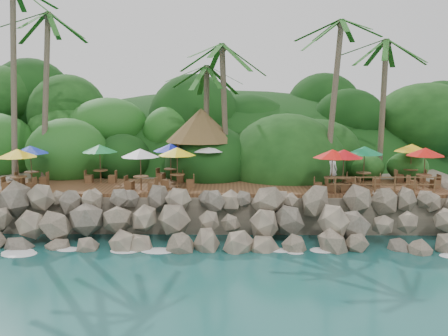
{
  "coord_description": "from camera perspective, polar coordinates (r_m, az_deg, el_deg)",
  "views": [
    {
      "loc": [
        0.41,
        -23.33,
        7.78
      ],
      "look_at": [
        0.0,
        6.0,
        3.4
      ],
      "focal_mm": 39.46,
      "sensor_mm": 36.0,
      "label": 1
    }
  ],
  "objects": [
    {
      "name": "palapa",
      "position": [
        32.65,
        -2.66,
        4.99
      ],
      "size": [
        4.73,
        4.73,
        4.6
      ],
      "color": "brown",
      "rests_on": "ground"
    },
    {
      "name": "dining_clusters",
      "position": [
        29.43,
        0.28,
        1.72
      ],
      "size": [
        25.83,
        5.43,
        2.42
      ],
      "color": "brown",
      "rests_on": "terrace"
    },
    {
      "name": "foam_line",
      "position": [
        24.87,
        -0.18,
        -9.66
      ],
      "size": [
        25.2,
        0.8,
        0.06
      ],
      "color": "white",
      "rests_on": "ground"
    },
    {
      "name": "waiter",
      "position": [
        31.11,
        12.38,
        -0.17
      ],
      "size": [
        0.76,
        0.62,
        1.8
      ],
      "primitive_type": "imported",
      "rotation": [
        0.0,
        0.0,
        2.81
      ],
      "color": "white",
      "rests_on": "terrace"
    },
    {
      "name": "ground",
      "position": [
        24.59,
        -0.2,
        -9.95
      ],
      "size": [
        140.0,
        140.0,
        0.0
      ],
      "primitive_type": "plane",
      "color": "#19514F",
      "rests_on": "ground"
    },
    {
      "name": "railing",
      "position": [
        28.72,
        18.15,
        -1.7
      ],
      "size": [
        6.1,
        0.1,
        1.0
      ],
      "color": "brown",
      "rests_on": "terrace"
    },
    {
      "name": "seawall",
      "position": [
        26.18,
        -0.12,
        -6.17
      ],
      "size": [
        29.0,
        4.0,
        2.3
      ],
      "primitive_type": null,
      "color": "gray",
      "rests_on": "ground"
    },
    {
      "name": "land_base",
      "position": [
        39.9,
        0.2,
        -1.22
      ],
      "size": [
        32.0,
        25.2,
        2.1
      ],
      "primitive_type": "cube",
      "color": "gray",
      "rests_on": "ground"
    },
    {
      "name": "jungle_hill",
      "position": [
        47.47,
        0.29,
        -0.94
      ],
      "size": [
        44.8,
        28.0,
        15.4
      ],
      "primitive_type": "ellipsoid",
      "color": "#143811",
      "rests_on": "ground"
    },
    {
      "name": "jungle_foliage",
      "position": [
        39.11,
        0.18,
        -2.98
      ],
      "size": [
        44.0,
        16.0,
        12.0
      ],
      "primitive_type": null,
      "color": "#143811",
      "rests_on": "ground"
    },
    {
      "name": "palms",
      "position": [
        32.31,
        -2.69,
        15.84
      ],
      "size": [
        29.64,
        7.4,
        13.63
      ],
      "color": "brown",
      "rests_on": "ground"
    },
    {
      "name": "terrace",
      "position": [
        29.86,
        0.0,
        -2.28
      ],
      "size": [
        26.0,
        5.0,
        0.2
      ],
      "primitive_type": "cube",
      "color": "brown",
      "rests_on": "land_base"
    }
  ]
}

